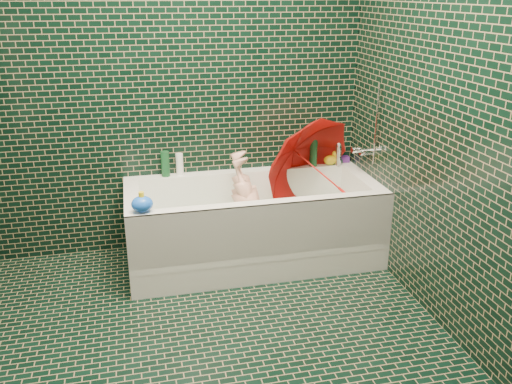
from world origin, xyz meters
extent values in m
plane|color=black|center=(0.00, 0.00, 0.00)|extent=(2.80, 2.80, 0.00)
plane|color=black|center=(0.00, 1.40, 1.25)|extent=(2.80, 0.00, 2.80)
plane|color=black|center=(0.00, -1.40, 1.25)|extent=(2.80, 0.00, 2.80)
plane|color=black|center=(1.30, 0.00, 1.25)|extent=(0.00, 2.80, 2.80)
cube|color=white|center=(0.45, 1.02, 0.07)|extent=(1.70, 0.75, 0.15)
cube|color=white|center=(0.45, 1.35, 0.35)|extent=(1.70, 0.10, 0.40)
cube|color=white|center=(0.45, 0.70, 0.35)|extent=(1.70, 0.10, 0.40)
cube|color=white|center=(1.25, 1.02, 0.35)|extent=(0.10, 0.55, 0.40)
cube|color=white|center=(-0.35, 1.02, 0.35)|extent=(0.10, 0.55, 0.40)
cube|color=white|center=(0.45, 0.66, 0.28)|extent=(1.70, 0.02, 0.55)
cube|color=#57D42A|center=(0.45, 1.02, 0.16)|extent=(1.35, 0.47, 0.01)
cube|color=silver|center=(0.45, 1.02, 0.30)|extent=(1.48, 0.53, 0.00)
cylinder|color=silver|center=(1.28, 1.02, 0.73)|extent=(0.14, 0.05, 0.05)
cylinder|color=silver|center=(1.20, 1.08, 0.73)|extent=(0.05, 0.04, 0.04)
cylinder|color=silver|center=(1.27, 0.92, 0.95)|extent=(0.01, 0.01, 0.55)
imported|color=#DD9F8A|center=(0.46, 1.03, 0.31)|extent=(0.98, 0.51, 0.43)
imported|color=red|center=(0.93, 1.07, 0.60)|extent=(1.05, 1.05, 1.04)
imported|color=white|center=(1.14, 1.33, 0.55)|extent=(0.11, 0.11, 0.24)
imported|color=#521F77|center=(1.23, 1.35, 0.55)|extent=(0.09, 0.10, 0.20)
imported|color=#134321|center=(1.19, 1.33, 0.55)|extent=(0.18, 0.18, 0.18)
cylinder|color=#134321|center=(0.98, 1.34, 0.66)|extent=(0.07, 0.07, 0.23)
cylinder|color=silver|center=(1.17, 1.32, 0.65)|extent=(0.06, 0.06, 0.20)
cylinder|color=#134321|center=(-0.11, 1.35, 0.64)|extent=(0.06, 0.06, 0.18)
cylinder|color=white|center=(0.00, 1.37, 0.63)|extent=(0.06, 0.06, 0.15)
ellipsoid|color=yellow|center=(1.11, 1.33, 0.59)|extent=(0.10, 0.08, 0.07)
sphere|color=yellow|center=(1.15, 1.33, 0.63)|extent=(0.05, 0.05, 0.05)
cone|color=orange|center=(1.18, 1.33, 0.63)|extent=(0.02, 0.02, 0.02)
ellipsoid|color=blue|center=(-0.29, 0.71, 0.60)|extent=(0.16, 0.14, 0.10)
cylinder|color=yellow|center=(-0.29, 0.71, 0.66)|extent=(0.03, 0.03, 0.04)
camera|label=1|loc=(-0.31, -2.32, 1.79)|focal=38.00mm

